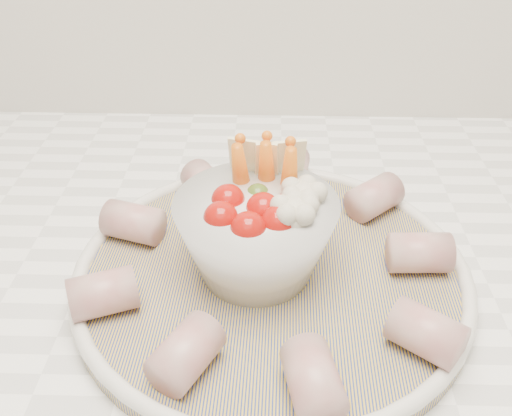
{
  "coord_description": "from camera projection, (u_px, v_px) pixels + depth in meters",
  "views": [
    {
      "loc": [
        0.1,
        1.07,
        1.24
      ],
      "look_at": [
        0.09,
        1.43,
        1.0
      ],
      "focal_mm": 40.0,
      "sensor_mm": 36.0,
      "label": 1
    }
  ],
  "objects": [
    {
      "name": "serving_platter",
      "position": [
        272.0,
        273.0,
        0.47
      ],
      "size": [
        0.33,
        0.33,
        0.02
      ],
      "color": "navy",
      "rests_on": "kitchen_counter"
    },
    {
      "name": "veggie_bowl",
      "position": [
        258.0,
        231.0,
        0.44
      ],
      "size": [
        0.13,
        0.13,
        0.1
      ],
      "color": "silver",
      "rests_on": "serving_platter"
    },
    {
      "name": "cured_meat_rolls",
      "position": [
        272.0,
        253.0,
        0.46
      ],
      "size": [
        0.3,
        0.31,
        0.03
      ],
      "color": "#A54B4C",
      "rests_on": "serving_platter"
    }
  ]
}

